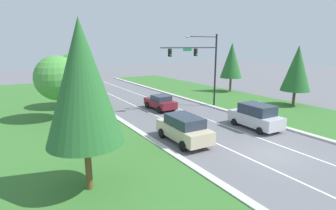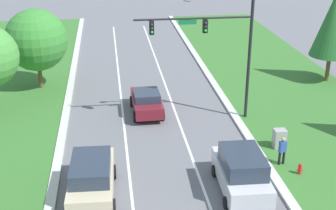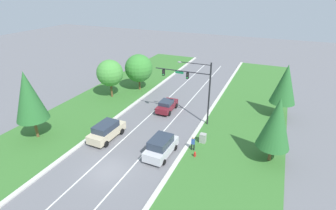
# 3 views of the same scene
# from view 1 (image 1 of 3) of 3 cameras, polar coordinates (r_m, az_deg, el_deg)

# --- Properties ---
(ground_plane) EXTENTS (160.00, 160.00, 0.00)m
(ground_plane) POSITION_cam_1_polar(r_m,az_deg,el_deg) (18.88, 21.70, -9.93)
(ground_plane) COLOR slate
(curb_strip_right) EXTENTS (0.50, 90.00, 0.15)m
(curb_strip_right) POSITION_cam_1_polar(r_m,az_deg,el_deg) (23.42, 30.17, -6.20)
(curb_strip_right) COLOR beige
(curb_strip_right) RESTS_ON ground_plane
(curb_strip_left) EXTENTS (0.50, 90.00, 0.15)m
(curb_strip_left) POSITION_cam_1_polar(r_m,az_deg,el_deg) (15.04, 8.11, -14.76)
(curb_strip_left) COLOR beige
(curb_strip_left) RESTS_ON ground_plane
(grass_verge_left) EXTENTS (10.00, 90.00, 0.08)m
(grass_verge_left) POSITION_cam_1_polar(r_m,az_deg,el_deg) (12.80, -11.70, -20.44)
(grass_verge_left) COLOR #38702D
(grass_verge_left) RESTS_ON ground_plane
(lane_stripe_inner_left) EXTENTS (0.14, 81.00, 0.01)m
(lane_stripe_inner_left) POSITION_cam_1_polar(r_m,az_deg,el_deg) (17.56, 18.07, -11.36)
(lane_stripe_inner_left) COLOR white
(lane_stripe_inner_left) RESTS_ON ground_plane
(lane_stripe_inner_right) EXTENTS (0.14, 81.00, 0.01)m
(lane_stripe_inner_right) POSITION_cam_1_polar(r_m,az_deg,el_deg) (20.28, 24.82, -8.64)
(lane_stripe_inner_right) COLOR white
(lane_stripe_inner_right) RESTS_ON ground_plane
(traffic_signal_mast) EXTENTS (7.41, 0.41, 8.29)m
(traffic_signal_mast) POSITION_cam_1_polar(r_m,az_deg,el_deg) (29.73, 7.36, 9.77)
(traffic_signal_mast) COLOR black
(traffic_signal_mast) RESTS_ON ground_plane
(silver_suv) EXTENTS (2.40, 4.73, 2.11)m
(silver_suv) POSITION_cam_1_polar(r_m,az_deg,el_deg) (23.88, 18.58, -2.31)
(silver_suv) COLOR silver
(silver_suv) RESTS_ON ground_plane
(champagne_suv) EXTENTS (2.39, 5.04, 2.01)m
(champagne_suv) POSITION_cam_1_polar(r_m,az_deg,el_deg) (19.42, 3.45, -5.09)
(champagne_suv) COLOR beige
(champagne_suv) RESTS_ON ground_plane
(burgundy_sedan) EXTENTS (2.12, 4.38, 1.65)m
(burgundy_sedan) POSITION_cam_1_polar(r_m,az_deg,el_deg) (29.21, -1.70, 0.62)
(burgundy_sedan) COLOR maroon
(burgundy_sedan) RESTS_ON ground_plane
(utility_cabinet) EXTENTS (0.70, 0.60, 1.19)m
(utility_cabinet) POSITION_cam_1_polar(r_m,az_deg,el_deg) (29.07, 16.88, -0.50)
(utility_cabinet) COLOR #9E9E99
(utility_cabinet) RESTS_ON ground_plane
(pedestrian) EXTENTS (0.42, 0.29, 1.69)m
(pedestrian) POSITION_cam_1_polar(r_m,az_deg,el_deg) (27.37, 19.10, -0.73)
(pedestrian) COLOR black
(pedestrian) RESTS_ON ground_plane
(fire_hydrant) EXTENTS (0.34, 0.20, 0.70)m
(fire_hydrant) POSITION_cam_1_polar(r_m,az_deg,el_deg) (27.31, 21.60, -2.24)
(fire_hydrant) COLOR red
(fire_hydrant) RESTS_ON ground_plane
(conifer_near_right_tree) EXTENTS (3.29, 3.29, 7.08)m
(conifer_near_right_tree) POSITION_cam_1_polar(r_m,az_deg,el_deg) (34.02, 26.27, 7.16)
(conifer_near_right_tree) COLOR brown
(conifer_near_right_tree) RESTS_ON ground_plane
(oak_near_left_tree) EXTENTS (4.66, 4.66, 6.20)m
(oak_near_left_tree) POSITION_cam_1_polar(r_m,az_deg,el_deg) (31.49, -19.60, 6.33)
(oak_near_left_tree) COLOR brown
(oak_near_left_tree) RESTS_ON ground_plane
(conifer_far_right_tree) EXTENTS (3.29, 3.29, 7.47)m
(conifer_far_right_tree) POSITION_cam_1_polar(r_m,az_deg,el_deg) (41.32, 13.68, 9.40)
(conifer_far_right_tree) COLOR brown
(conifer_far_right_tree) RESTS_ON ground_plane
(oak_far_left_tree) EXTENTS (4.16, 4.16, 6.15)m
(oak_far_left_tree) POSITION_cam_1_polar(r_m,az_deg,el_deg) (26.46, -22.90, 5.41)
(oak_far_left_tree) COLOR brown
(oak_far_left_tree) RESTS_ON ground_plane
(conifer_mid_left_tree) EXTENTS (3.60, 3.60, 8.24)m
(conifer_mid_left_tree) POSITION_cam_1_polar(r_m,az_deg,el_deg) (12.50, -18.14, 4.56)
(conifer_mid_left_tree) COLOR brown
(conifer_mid_left_tree) RESTS_ON ground_plane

